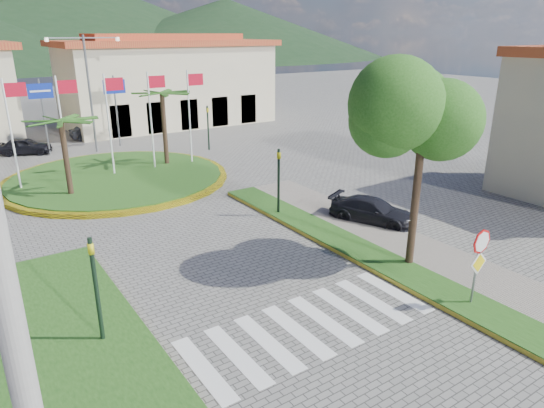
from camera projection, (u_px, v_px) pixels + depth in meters
sidewalk_right at (491, 295)px, 15.77m from camera, size 4.00×28.00×0.15m
verge_right at (468, 305)px, 15.13m from camera, size 1.60×28.00×0.18m
median_left at (57, 368)px, 12.30m from camera, size 5.00×14.00×0.18m
crosswalk at (308, 326)px, 14.19m from camera, size 8.00×3.00×0.01m
roundabout_island at (117, 177)px, 28.20m from camera, size 12.70×12.70×6.00m
stop_sign at (479, 256)px, 14.59m from camera, size 0.80×0.11×2.65m
deciduous_tree at (423, 126)px, 16.15m from camera, size 3.60×3.60×6.80m
utility_pole at (19, 365)px, 5.61m from camera, size 0.32×0.32×9.00m
traffic_light_left at (95, 281)px, 12.76m from camera, size 0.15×0.18×3.20m
traffic_light_right at (279, 176)px, 22.17m from camera, size 0.15×0.18×3.20m
traffic_light_far at (208, 123)px, 34.95m from camera, size 0.18×0.15×3.20m
direction_sign_west at (42, 104)px, 33.03m from camera, size 1.60×0.14×5.20m
direction_sign_east at (115, 99)px, 35.67m from camera, size 1.60×0.14×5.20m
street_lamp_centre at (89, 88)px, 33.53m from camera, size 4.80×0.16×8.00m
building_right at (167, 81)px, 44.72m from camera, size 19.08×9.54×8.05m
hill_far_mid at (15, 7)px, 138.96m from camera, size 180.00×180.00×30.00m
hill_far_east at (226, 30)px, 150.43m from camera, size 120.00×120.00×18.00m
car_dark_a at (25, 146)px, 34.05m from camera, size 3.77×2.70×1.19m
car_dark_b at (92, 132)px, 39.17m from camera, size 3.43×1.24×1.12m
car_side_right at (373, 211)px, 21.77m from camera, size 3.05×4.22×1.13m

